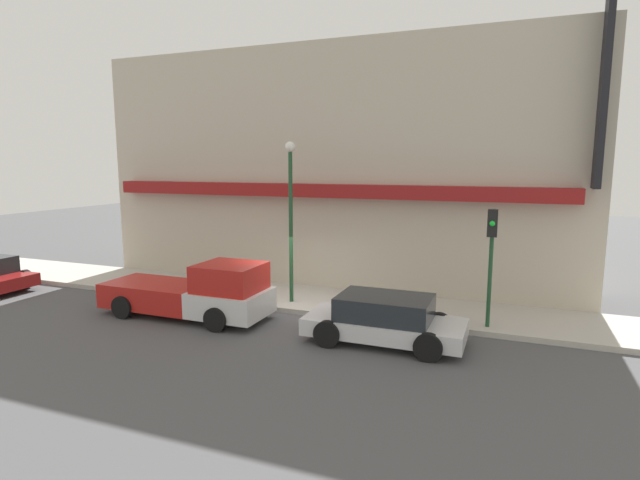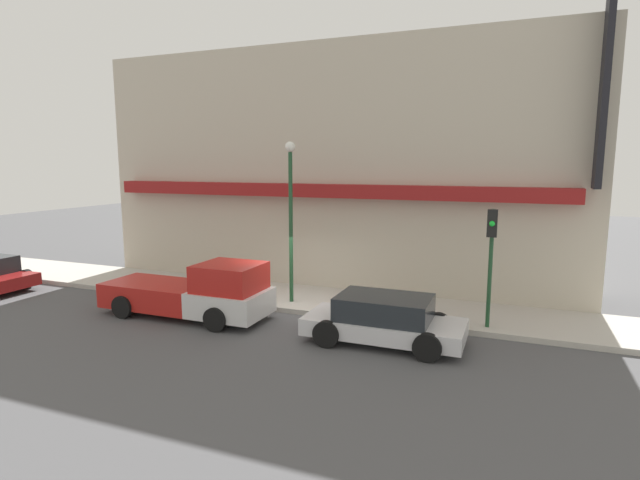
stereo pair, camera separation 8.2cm
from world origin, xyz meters
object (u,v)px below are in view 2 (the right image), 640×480
(street_lamp, at_px, (291,203))
(traffic_light, at_px, (491,247))
(fire_hydrant, at_px, (269,293))
(parked_car, at_px, (384,319))
(pickup_truck, at_px, (196,293))

(street_lamp, bearing_deg, traffic_light, -3.88)
(fire_hydrant, distance_m, traffic_light, 7.62)
(street_lamp, xyz_separation_m, traffic_light, (6.65, -0.45, -1.04))
(traffic_light, bearing_deg, street_lamp, 176.12)
(parked_car, distance_m, traffic_light, 3.82)
(pickup_truck, relative_size, traffic_light, 1.62)
(parked_car, bearing_deg, fire_hydrant, 159.30)
(parked_car, bearing_deg, pickup_truck, -178.30)
(pickup_truck, bearing_deg, parked_car, -0.89)
(fire_hydrant, xyz_separation_m, traffic_light, (7.32, -0.01, 2.12))
(traffic_light, bearing_deg, pickup_truck, -168.08)
(fire_hydrant, bearing_deg, parked_car, -22.40)
(parked_car, height_order, fire_hydrant, parked_car)
(parked_car, bearing_deg, street_lamp, 151.05)
(street_lamp, bearing_deg, pickup_truck, -135.07)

